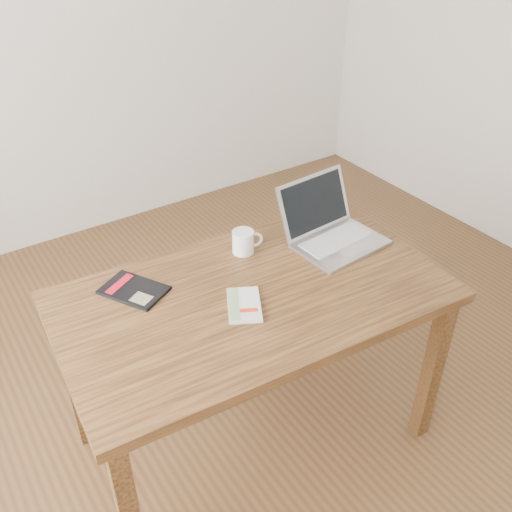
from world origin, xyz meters
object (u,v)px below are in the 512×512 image
black_guidebook (134,290)px  coffee_mug (244,241)px  white_guidebook (244,305)px  laptop (331,229)px  desk (254,312)px

black_guidebook → coffee_mug: 0.45m
black_guidebook → coffee_mug: (0.45, -0.00, 0.04)m
white_guidebook → coffee_mug: bearing=85.9°
white_guidebook → coffee_mug: coffee_mug is taller
white_guidebook → laptop: (0.51, 0.16, 0.04)m
black_guidebook → laptop: size_ratio=0.73×
desk → white_guidebook: 0.13m
laptop → desk: bearing=-169.5°
white_guidebook → desk: bearing=62.3°
black_guidebook → white_guidebook: bearing=-74.8°
desk → black_guidebook: size_ratio=5.33×
desk → white_guidebook: white_guidebook is taller
desk → black_guidebook: 0.43m
black_guidebook → coffee_mug: bearing=-29.3°
white_guidebook → black_guidebook: (-0.27, 0.28, -0.00)m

